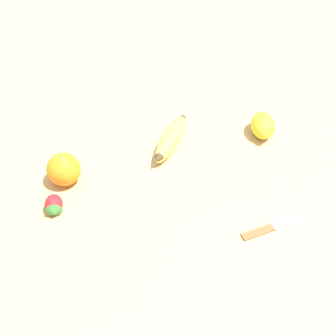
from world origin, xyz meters
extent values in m
plane|color=tan|center=(0.00, 0.00, 0.00)|extent=(3.00, 3.00, 0.00)
ellipsoid|color=#DBCC4C|center=(-0.09, -0.02, 0.02)|extent=(0.18, 0.10, 0.04)
cone|color=#47331E|center=(-0.01, -0.05, 0.03)|extent=(0.03, 0.03, 0.03)
sphere|color=#47331E|center=(-0.17, 0.02, 0.02)|extent=(0.02, 0.02, 0.02)
sphere|color=orange|center=(0.03, -0.25, 0.04)|extent=(0.07, 0.07, 0.07)
cylinder|color=#3D8438|center=(0.03, -0.25, 0.07)|extent=(0.01, 0.01, 0.00)
ellipsoid|color=red|center=(0.11, -0.26, 0.02)|extent=(0.05, 0.04, 0.04)
cone|color=#3D8438|center=(0.13, -0.25, 0.02)|extent=(0.02, 0.04, 0.03)
ellipsoid|color=yellow|center=(-0.12, 0.21, 0.03)|extent=(0.09, 0.06, 0.06)
sphere|color=yellow|center=(-0.08, 0.21, 0.03)|extent=(0.02, 0.02, 0.02)
cube|color=silver|center=(0.15, 0.22, 0.00)|extent=(0.05, 0.09, 0.00)
cube|color=brown|center=(0.18, 0.15, 0.00)|extent=(0.04, 0.07, 0.01)
camera|label=1|loc=(0.63, -0.04, 0.62)|focal=42.00mm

